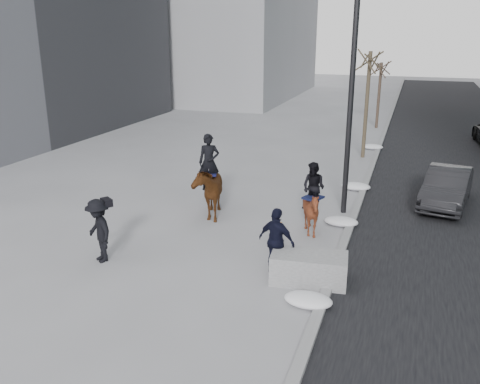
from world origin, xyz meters
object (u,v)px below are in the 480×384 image
(planter, at_px, (309,268))
(car_near, at_px, (447,187))
(mounted_right, at_px, (312,207))
(mounted_left, at_px, (208,186))

(planter, xyz_separation_m, car_near, (3.46, 7.33, 0.29))
(car_near, height_order, mounted_right, mounted_right)
(planter, bearing_deg, mounted_left, 138.93)
(car_near, relative_size, mounted_right, 1.80)
(planter, bearing_deg, mounted_right, 100.15)
(car_near, xyz_separation_m, mounted_left, (-7.64, -3.70, 0.36))
(mounted_right, bearing_deg, car_near, 46.78)
(planter, relative_size, car_near, 0.46)
(planter, height_order, car_near, car_near)
(planter, height_order, mounted_right, mounted_right)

